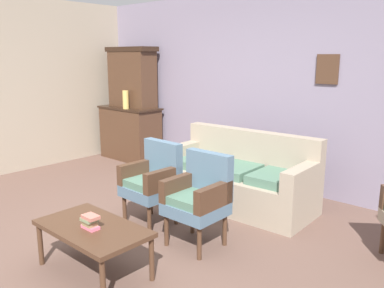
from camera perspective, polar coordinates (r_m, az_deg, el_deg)
ground_plane at (r=4.14m, az=-10.61°, el=-13.71°), size 7.68×7.68×0.00m
wall_back_with_decor at (r=5.71m, az=10.37°, el=7.64°), size 6.40×0.09×2.70m
side_cabinet at (r=7.21m, az=-8.77°, el=1.56°), size 1.16×0.55×0.93m
cabinet_upper_hutch at (r=7.14m, az=-8.53°, el=9.43°), size 0.99×0.38×1.03m
vase_on_cabinet at (r=6.89m, az=-9.43°, el=6.25°), size 0.10×0.10×0.31m
floral_couch at (r=4.96m, az=6.66°, el=-5.03°), size 1.90×0.87×0.90m
armchair_by_doorway at (r=4.38m, az=-5.59°, el=-5.01°), size 0.54×0.51×0.90m
armchair_row_middle at (r=3.87m, az=1.00°, el=-7.33°), size 0.52×0.49×0.90m
coffee_table at (r=3.53m, az=-13.95°, el=-11.94°), size 1.00×0.56×0.42m
book_stack_on_table at (r=3.44m, az=-14.32°, el=-10.64°), size 0.17×0.10×0.12m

